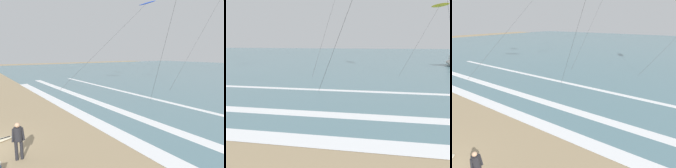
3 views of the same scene
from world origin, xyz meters
The scene contains 5 objects.
ocean_surface centered at (0.00, 51.58, 0.01)m, with size 140.00×90.00×0.01m, color slate.
wave_foam_shoreline centered at (-1.51, 6.98, 0.01)m, with size 36.94×1.01×0.01m, color white.
wave_foam_mid_break centered at (0.12, 9.83, 0.01)m, with size 46.44×0.84×0.01m, color white.
wave_foam_outer_break centered at (-1.91, 15.05, 0.01)m, with size 40.89×0.54×0.01m, color white.
surfer_mid_group centered at (1.98, 2.02, 0.96)m, with size 0.32×0.52×1.60m.
Camera 3 is at (8.31, -0.85, 6.61)m, focal length 28.92 mm.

